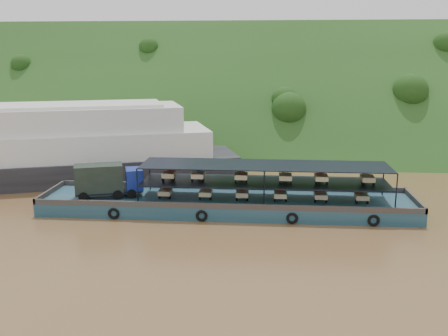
{
  "coord_description": "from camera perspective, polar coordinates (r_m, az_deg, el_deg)",
  "views": [
    {
      "loc": [
        2.13,
        -46.54,
        14.65
      ],
      "look_at": [
        -2.0,
        3.0,
        3.2
      ],
      "focal_mm": 40.0,
      "sensor_mm": 36.0,
      "label": 1
    }
  ],
  "objects": [
    {
      "name": "cargo_barge",
      "position": [
        47.55,
        -0.53,
        -3.59
      ],
      "size": [
        35.0,
        7.18,
        4.54
      ],
      "color": "#15384B",
      "rests_on": "ground"
    },
    {
      "name": "hillside",
      "position": [
        83.86,
        3.24,
        2.89
      ],
      "size": [
        140.0,
        39.6,
        39.6
      ],
      "primitive_type": "cube",
      "rotation": [
        0.79,
        0.0,
        0.0
      ],
      "color": "#1B3914",
      "rests_on": "ground"
    },
    {
      "name": "ground",
      "position": [
        48.84,
        2.05,
        -4.49
      ],
      "size": [
        160.0,
        160.0,
        0.0
      ],
      "primitive_type": "plane",
      "color": "brown",
      "rests_on": "ground"
    },
    {
      "name": "passenger_ferry",
      "position": [
        62.14,
        -19.45,
        2.23
      ],
      "size": [
        45.32,
        24.57,
        8.93
      ],
      "rotation": [
        0.0,
        0.0,
        0.33
      ],
      "color": "black",
      "rests_on": "ground"
    }
  ]
}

